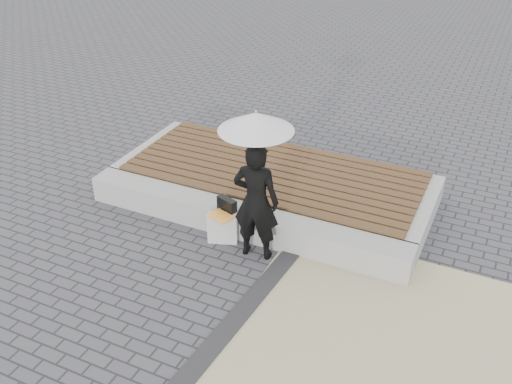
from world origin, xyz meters
TOP-DOWN VIEW (x-y plane):
  - ground at (0.00, 0.00)m, footprint 80.00×80.00m
  - edging_band at (0.75, -0.50)m, footprint 0.61×5.20m
  - seating_ledge at (0.00, 1.60)m, footprint 5.00×0.45m
  - timber_platform at (0.00, 2.80)m, footprint 5.00×2.00m
  - timber_decking at (0.00, 2.80)m, footprint 4.60×2.00m
  - woman at (0.43, 1.20)m, footprint 0.67×0.49m
  - parasol at (0.43, 1.20)m, footprint 0.95×0.95m
  - handbag at (-0.14, 1.44)m, footprint 0.33×0.21m
  - canvas_tote at (-0.13, 1.28)m, footprint 0.45×0.31m
  - magazine at (-0.13, 1.23)m, footprint 0.40×0.34m

SIDE VIEW (x-z plane):
  - ground at x=0.00m, z-range 0.00..0.00m
  - edging_band at x=0.75m, z-range 0.00..0.04m
  - seating_ledge at x=0.00m, z-range 0.00..0.40m
  - timber_platform at x=0.00m, z-range 0.00..0.40m
  - canvas_tote at x=-0.13m, z-range 0.00..0.44m
  - timber_decking at x=0.00m, z-range 0.40..0.44m
  - magazine at x=-0.13m, z-range 0.44..0.45m
  - handbag at x=-0.14m, z-range 0.40..0.62m
  - woman at x=0.43m, z-range 0.00..1.71m
  - parasol at x=0.43m, z-range 1.39..2.61m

